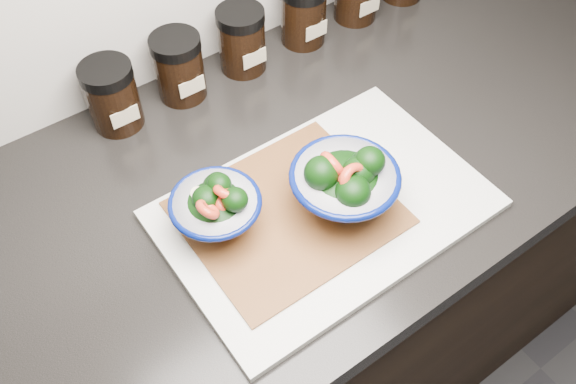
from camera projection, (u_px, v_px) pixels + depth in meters
cabinet at (346, 276)px, 1.35m from camera, size 3.43×0.58×0.86m
countertop at (366, 135)px, 1.00m from camera, size 3.50×0.60×0.04m
cutting_board at (324, 209)px, 0.87m from camera, size 0.45×0.30×0.01m
bamboo_mat at (288, 212)px, 0.86m from camera, size 0.28×0.24×0.00m
bowl_left at (217, 208)px, 0.81m from camera, size 0.12×0.12×0.10m
bowl_right at (345, 184)px, 0.82m from camera, size 0.15×0.15×0.11m
spice_jar_a at (112, 96)px, 0.94m from camera, size 0.08×0.08×0.11m
spice_jar_b at (179, 67)px, 0.99m from camera, size 0.08×0.08×0.11m
spice_jar_c at (242, 40)px, 1.03m from camera, size 0.08×0.08×0.11m
spice_jar_d at (303, 13)px, 1.08m from camera, size 0.08×0.08×0.11m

